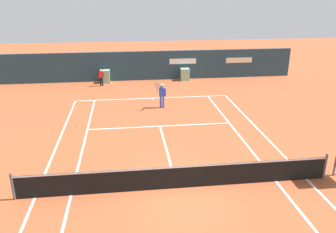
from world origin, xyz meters
The scene contains 6 objects.
ground_plane centered at (0.00, 0.58, 0.00)m, with size 80.00×80.00×0.01m.
tennis_net centered at (0.00, 0.00, 0.51)m, with size 12.10×0.10×1.07m.
sponsor_back_wall centered at (0.02, 16.97, 1.17)m, with size 25.00×1.02×2.41m.
player_on_baseline centered at (0.45, 9.57, 0.95)m, with size 0.76×0.65×1.80m.
ball_kid_right_post centered at (-3.72, 15.46, 0.78)m, with size 0.45×0.22×1.35m.
tennis_ball_near_service_line centered at (1.84, 6.23, 0.03)m, with size 0.07×0.07×0.07m, color #CCE033.
Camera 1 is at (-1.77, -11.23, 7.20)m, focal length 36.46 mm.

